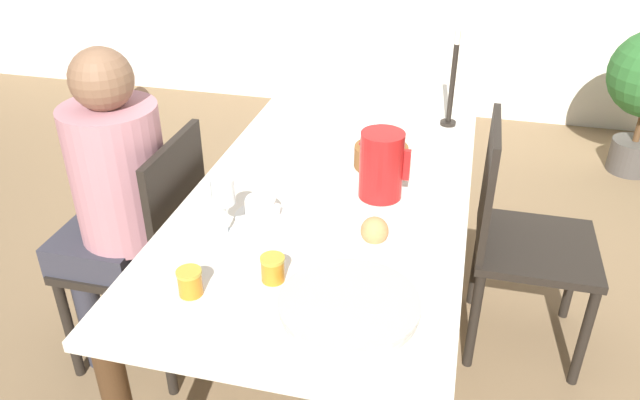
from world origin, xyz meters
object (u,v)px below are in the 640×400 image
(teacup_near_person, at_px, (261,209))
(teacup_across, at_px, (363,127))
(jam_jar_red, at_px, (190,281))
(fruit_bowl, at_px, (381,154))
(jam_jar_amber, at_px, (273,268))
(chair_person_side, at_px, (151,247))
(wine_glass_water, at_px, (223,194))
(bread_plate, at_px, (374,235))
(person_seated, at_px, (113,192))
(serving_tray, at_px, (349,305))
(chair_opposite, at_px, (518,234))
(red_pitcher, at_px, (381,165))
(candlestick_tall, at_px, (452,89))

(teacup_near_person, distance_m, teacup_across, 0.68)
(jam_jar_red, xyz_separation_m, fruit_bowl, (0.34, 0.78, 0.01))
(teacup_near_person, height_order, fruit_bowl, fruit_bowl)
(jam_jar_amber, bearing_deg, chair_person_side, 146.07)
(wine_glass_water, bearing_deg, bread_plate, 8.68)
(person_seated, height_order, jam_jar_red, person_seated)
(serving_tray, bearing_deg, chair_person_side, 149.82)
(bread_plate, relative_size, jam_jar_amber, 2.63)
(wine_glass_water, relative_size, teacup_across, 1.16)
(person_seated, height_order, bread_plate, person_seated)
(chair_person_side, height_order, chair_opposite, same)
(chair_opposite, bearing_deg, teacup_across, -105.54)
(red_pitcher, xyz_separation_m, bread_plate, (0.03, -0.26, -0.08))
(chair_opposite, bearing_deg, red_pitcher, -58.04)
(teacup_near_person, bearing_deg, candlestick_tall, 59.09)
(teacup_near_person, relative_size, fruit_bowl, 0.85)
(chair_opposite, bearing_deg, jam_jar_red, -43.64)
(chair_opposite, xyz_separation_m, wine_glass_water, (-0.84, -0.61, 0.39))
(red_pitcher, distance_m, teacup_near_person, 0.39)
(jam_jar_red, bearing_deg, bread_plate, 39.57)
(chair_person_side, relative_size, bread_plate, 4.92)
(teacup_across, height_order, bread_plate, bread_plate)
(chair_opposite, height_order, teacup_near_person, chair_opposite)
(serving_tray, relative_size, fruit_bowl, 1.87)
(chair_person_side, bearing_deg, person_seated, 107.20)
(serving_tray, relative_size, jam_jar_amber, 4.92)
(bread_plate, bearing_deg, jam_jar_red, -140.43)
(bread_plate, bearing_deg, chair_person_side, 168.66)
(red_pitcher, relative_size, teacup_near_person, 1.39)
(chair_person_side, distance_m, bread_plate, 0.86)
(chair_person_side, distance_m, teacup_across, 0.88)
(teacup_across, distance_m, fruit_bowl, 0.28)
(chair_person_side, distance_m, jam_jar_amber, 0.75)
(chair_opposite, xyz_separation_m, person_seated, (-1.31, -0.41, 0.22))
(teacup_across, relative_size, candlestick_tall, 0.42)
(jam_jar_red, xyz_separation_m, candlestick_tall, (0.54, 1.19, 0.11))
(serving_tray, bearing_deg, fruit_bowl, 93.46)
(wine_glass_water, distance_m, serving_tray, 0.48)
(red_pitcher, relative_size, teacup_across, 1.39)
(wine_glass_water, height_order, fruit_bowl, wine_glass_water)
(jam_jar_red, bearing_deg, serving_tray, 4.57)
(candlestick_tall, bearing_deg, jam_jar_red, -114.32)
(wine_glass_water, xyz_separation_m, serving_tray, (0.40, -0.23, -0.12))
(wine_glass_water, xyz_separation_m, fruit_bowl, (0.35, 0.52, -0.09))
(chair_person_side, bearing_deg, teacup_near_person, -103.53)
(person_seated, xyz_separation_m, teacup_across, (0.71, 0.58, 0.06))
(person_seated, xyz_separation_m, serving_tray, (0.87, -0.43, 0.05))
(chair_person_side, bearing_deg, serving_tray, -120.18)
(wine_glass_water, distance_m, teacup_near_person, 0.17)
(jam_jar_amber, height_order, candlestick_tall, candlestick_tall)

